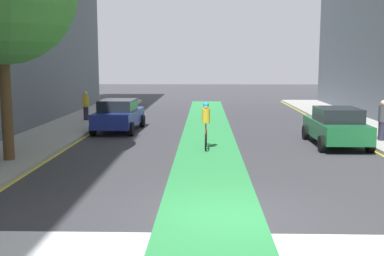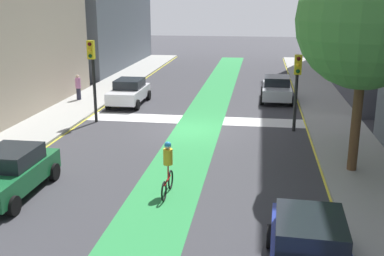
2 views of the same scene
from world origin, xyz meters
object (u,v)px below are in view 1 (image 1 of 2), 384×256
object	(u,v)px
pedestrian_sidewalk_right_a	(382,120)
pedestrian_sidewalk_left_a	(86,105)
cyclist_in_lane	(206,124)
car_green_right_far	(336,126)
car_blue_left_far	(119,115)

from	to	relation	value
pedestrian_sidewalk_right_a	pedestrian_sidewalk_left_a	size ratio (longest dim) A/B	1.03
cyclist_in_lane	pedestrian_sidewalk_right_a	distance (m)	7.44
pedestrian_sidewalk_left_a	car_green_right_far	bearing A→B (deg)	-30.09
car_green_right_far	pedestrian_sidewalk_left_a	world-z (taller)	pedestrian_sidewalk_left_a
car_blue_left_far	pedestrian_sidewalk_left_a	distance (m)	4.04
car_blue_left_far	cyclist_in_lane	bearing A→B (deg)	-46.87
car_blue_left_far	car_green_right_far	world-z (taller)	same
car_blue_left_far	pedestrian_sidewalk_right_a	bearing A→B (deg)	-15.67
car_blue_left_far	pedestrian_sidewalk_right_a	xyz separation A→B (m)	(11.60, -3.25, 0.20)
cyclist_in_lane	pedestrian_sidewalk_left_a	bearing A→B (deg)	130.81
car_green_right_far	car_blue_left_far	bearing A→B (deg)	158.61
car_green_right_far	pedestrian_sidewalk_left_a	size ratio (longest dim) A/B	2.58
cyclist_in_lane	car_blue_left_far	bearing A→B (deg)	133.13
car_green_right_far	pedestrian_sidewalk_right_a	distance (m)	2.09
car_green_right_far	pedestrian_sidewalk_left_a	distance (m)	13.89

